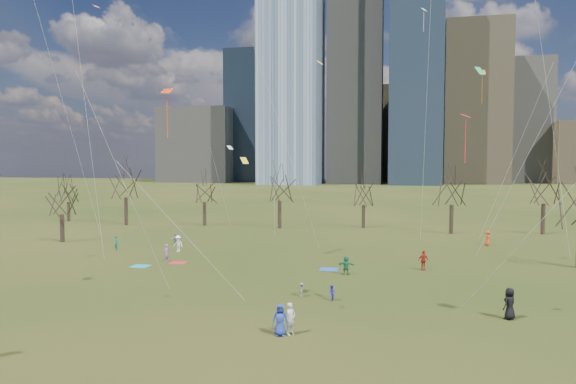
% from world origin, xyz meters
% --- Properties ---
extents(ground, '(500.00, 500.00, 0.00)m').
position_xyz_m(ground, '(0.00, 0.00, 0.00)').
color(ground, black).
rests_on(ground, ground).
extents(downtown_skyline, '(212.50, 78.00, 118.00)m').
position_xyz_m(downtown_skyline, '(-2.43, 210.64, 39.01)').
color(downtown_skyline, slate).
rests_on(downtown_skyline, ground).
extents(bare_tree_row, '(113.04, 29.80, 9.50)m').
position_xyz_m(bare_tree_row, '(-0.09, 37.22, 6.12)').
color(bare_tree_row, black).
rests_on(bare_tree_row, ground).
extents(blanket_teal, '(1.60, 1.50, 0.03)m').
position_xyz_m(blanket_teal, '(-13.69, 10.47, 0.01)').
color(blanket_teal, teal).
rests_on(blanket_teal, ground).
extents(blanket_navy, '(1.60, 1.50, 0.03)m').
position_xyz_m(blanket_navy, '(3.64, 12.59, 0.01)').
color(blanket_navy, '#234BA3').
rests_on(blanket_navy, ground).
extents(blanket_crimson, '(1.60, 1.50, 0.03)m').
position_xyz_m(blanket_crimson, '(-10.96, 12.77, 0.01)').
color(blanket_crimson, '#B4242A').
rests_on(blanket_crimson, ground).
extents(person_0, '(0.97, 0.73, 1.79)m').
position_xyz_m(person_0, '(3.15, -5.54, 0.90)').
color(person_0, navy).
rests_on(person_0, ground).
extents(person_1, '(0.72, 0.79, 1.81)m').
position_xyz_m(person_1, '(3.69, -5.21, 0.90)').
color(person_1, silver).
rests_on(person_1, ground).
extents(person_3, '(0.50, 0.72, 1.01)m').
position_xyz_m(person_3, '(2.86, 2.96, 0.50)').
color(person_3, slate).
rests_on(person_3, ground).
extents(person_5, '(1.51, 0.49, 1.62)m').
position_xyz_m(person_5, '(5.35, 10.83, 0.81)').
color(person_5, '#186E41').
rests_on(person_5, ground).
extents(person_6, '(1.12, 1.12, 1.96)m').
position_xyz_m(person_6, '(16.34, 0.22, 0.98)').
color(person_6, black).
rests_on(person_6, ground).
extents(person_7, '(0.48, 0.67, 1.74)m').
position_xyz_m(person_7, '(-12.22, 12.86, 0.87)').
color(person_7, '#8D55AA').
rests_on(person_7, ground).
extents(person_8, '(0.56, 0.64, 1.12)m').
position_xyz_m(person_8, '(5.11, 2.21, 0.56)').
color(person_8, '#3429B4').
rests_on(person_8, ground).
extents(person_9, '(1.26, 0.91, 1.76)m').
position_xyz_m(person_9, '(-13.45, 18.47, 0.88)').
color(person_9, white).
rests_on(person_9, ground).
extents(person_10, '(1.11, 0.93, 1.78)m').
position_xyz_m(person_10, '(11.96, 14.05, 0.89)').
color(person_10, '#B32019').
rests_on(person_10, ground).
extents(person_11, '(1.27, 1.30, 1.49)m').
position_xyz_m(person_11, '(-15.43, 22.41, 0.74)').
color(person_11, slate).
rests_on(person_11, ground).
extents(person_12, '(0.79, 0.99, 1.76)m').
position_xyz_m(person_12, '(20.05, 29.56, 0.88)').
color(person_12, '#CF4217').
rests_on(person_12, ground).
extents(person_13, '(0.71, 0.71, 1.67)m').
position_xyz_m(person_13, '(-20.44, 17.93, 0.83)').
color(person_13, '#19735A').
rests_on(person_13, ground).
extents(kites_airborne, '(58.92, 41.07, 30.79)m').
position_xyz_m(kites_airborne, '(4.53, 9.94, 13.09)').
color(kites_airborne, '#F73B14').
rests_on(kites_airborne, ground).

